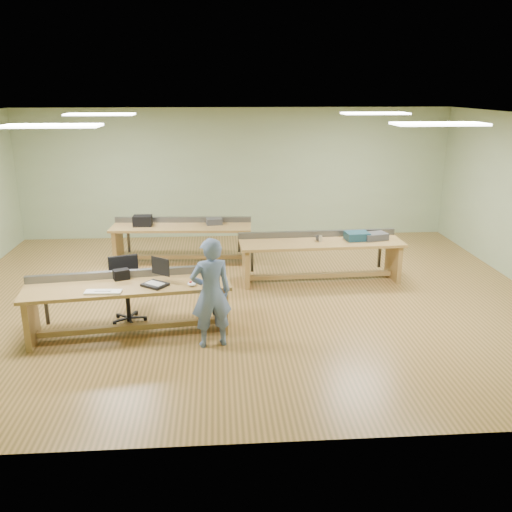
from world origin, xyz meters
name	(u,v)px	position (x,y,z in m)	size (l,w,h in m)	color
floor	(245,297)	(0.00, 0.00, 0.00)	(10.00, 10.00, 0.00)	olive
ceiling	(244,116)	(0.00, 0.00, 3.00)	(10.00, 10.00, 0.00)	silver
wall_back	(236,174)	(0.00, 4.00, 1.50)	(10.00, 0.04, 3.00)	#94A980
wall_front	(267,305)	(0.00, -4.00, 1.50)	(10.00, 0.04, 3.00)	#94A980
fluor_panels	(244,118)	(0.00, 0.00, 2.97)	(6.20, 3.50, 0.03)	white
workbench_front	(129,297)	(-1.74, -1.29, 0.56)	(2.96, 1.12, 0.86)	olive
workbench_mid	(321,251)	(1.43, 0.76, 0.56)	(2.99, 0.90, 0.86)	olive
workbench_back	(182,235)	(-1.18, 2.10, 0.56)	(2.86, 0.92, 0.86)	olive
person	(211,293)	(-0.55, -1.78, 0.77)	(0.56, 0.37, 1.55)	slate
laptop_base	(155,285)	(-1.35, -1.38, 0.77)	(0.32, 0.27, 0.04)	black
laptop_screen	(160,266)	(-1.27, -1.28, 1.01)	(0.32, 0.02, 0.26)	black
keyboard	(103,292)	(-2.02, -1.61, 0.76)	(0.49, 0.16, 0.03)	silver
trackball_mouse	(192,284)	(-0.83, -1.41, 0.78)	(0.12, 0.15, 0.06)	white
camera_bag	(121,274)	(-1.86, -1.07, 0.83)	(0.22, 0.14, 0.15)	black
task_chair	(127,298)	(-1.85, -0.83, 0.36)	(0.67, 0.67, 0.99)	black
parts_bin_teal	(357,236)	(2.10, 0.79, 0.82)	(0.42, 0.31, 0.15)	#143341
parts_bin_grey	(375,236)	(2.43, 0.80, 0.81)	(0.44, 0.28, 0.12)	#363739
mug	(319,238)	(1.39, 0.78, 0.80)	(0.12, 0.12, 0.10)	#363739
drinks_can	(320,239)	(1.41, 0.71, 0.81)	(0.06, 0.06, 0.11)	#BCBCC1
storage_box_back	(143,221)	(-1.96, 2.14, 0.86)	(0.37, 0.26, 0.21)	black
tray_back	(214,221)	(-0.52, 2.16, 0.81)	(0.31, 0.23, 0.12)	#363739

